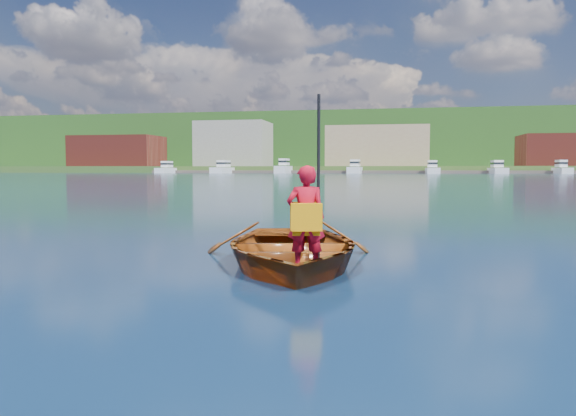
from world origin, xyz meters
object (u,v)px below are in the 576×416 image
(dock, at_px, (432,172))
(marina_yachts, at_px, (431,168))
(rowboat, at_px, (290,249))
(child_paddler, at_px, (306,218))

(dock, height_order, marina_yachts, marina_yachts)
(dock, bearing_deg, rowboat, -94.38)
(child_paddler, height_order, marina_yachts, marina_yachts)
(rowboat, xyz_separation_m, child_paddler, (0.33, -0.85, 0.48))
(child_paddler, relative_size, marina_yachts, 0.01)
(marina_yachts, bearing_deg, child_paddler, -94.12)
(rowboat, distance_m, marina_yachts, 144.69)
(child_paddler, distance_m, marina_yachts, 145.51)
(dock, bearing_deg, child_paddler, -94.22)
(rowboat, relative_size, dock, 0.02)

